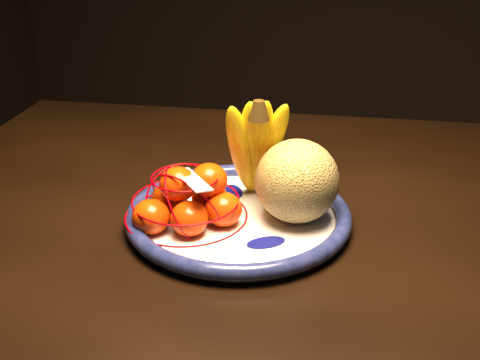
% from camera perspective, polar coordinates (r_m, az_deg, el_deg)
% --- Properties ---
extents(dining_table, '(1.65, 1.07, 0.79)m').
position_cam_1_polar(dining_table, '(1.02, 11.67, -7.27)').
color(dining_table, black).
rests_on(dining_table, ground).
extents(fruit_bowl, '(0.34, 0.34, 0.03)m').
position_cam_1_polar(fruit_bowl, '(0.92, -0.16, -3.45)').
color(fruit_bowl, white).
rests_on(fruit_bowl, dining_table).
extents(cantaloupe, '(0.12, 0.12, 0.12)m').
position_cam_1_polar(cantaloupe, '(0.89, 5.42, -0.10)').
color(cantaloupe, olive).
rests_on(cantaloupe, fruit_bowl).
extents(banana_bunch, '(0.12, 0.12, 0.19)m').
position_cam_1_polar(banana_bunch, '(0.93, 1.39, 3.46)').
color(banana_bunch, yellow).
rests_on(banana_bunch, fruit_bowl).
extents(mandarin_bag, '(0.23, 0.23, 0.12)m').
position_cam_1_polar(mandarin_bag, '(0.89, -4.84, -2.02)').
color(mandarin_bag, '#FE3E00').
rests_on(mandarin_bag, fruit_bowl).
extents(price_tag, '(0.07, 0.07, 0.01)m').
position_cam_1_polar(price_tag, '(0.85, -4.55, 0.01)').
color(price_tag, white).
rests_on(price_tag, mandarin_bag).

